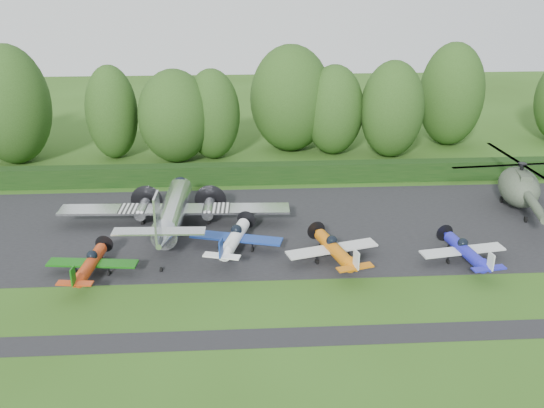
{
  "coord_description": "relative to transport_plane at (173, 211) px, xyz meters",
  "views": [
    {
      "loc": [
        -1.14,
        -36.92,
        21.85
      ],
      "look_at": [
        1.56,
        9.29,
        2.5
      ],
      "focal_mm": 40.0,
      "sensor_mm": 36.0,
      "label": 1
    }
  ],
  "objects": [
    {
      "name": "transport_plane",
      "position": [
        0.0,
        0.0,
        0.0
      ],
      "size": [
        19.64,
        15.06,
        6.29
      ],
      "rotation": [
        0.0,
        0.0,
        0.04
      ],
      "color": "silver",
      "rests_on": "ground"
    },
    {
      "name": "ground",
      "position": [
        6.72,
        -9.98,
        -1.76
      ],
      "size": [
        160.0,
        160.0,
        0.0
      ],
      "primitive_type": "plane",
      "color": "#2A4A14",
      "rests_on": "ground"
    },
    {
      "name": "light_plane_blue",
      "position": [
        22.49,
        -7.28,
        -0.7
      ],
      "size": [
        6.62,
        6.96,
        2.54
      ],
      "rotation": [
        0.0,
        0.0,
        -0.16
      ],
      "color": "#1C1DAC",
      "rests_on": "ground"
    },
    {
      "name": "tree_2",
      "position": [
        31.07,
        23.12,
        4.37
      ],
      "size": [
        7.63,
        7.63,
        12.28
      ],
      "color": "black",
      "rests_on": "ground"
    },
    {
      "name": "tree_10",
      "position": [
        -1.3,
        18.57,
        3.39
      ],
      "size": [
        8.03,
        8.03,
        10.3
      ],
      "color": "black",
      "rests_on": "ground"
    },
    {
      "name": "tree_0",
      "position": [
        16.58,
        20.34,
        3.39
      ],
      "size": [
        6.74,
        6.74,
        10.31
      ],
      "color": "black",
      "rests_on": "ground"
    },
    {
      "name": "tree_1",
      "position": [
        11.75,
        22.02,
        4.4
      ],
      "size": [
        9.34,
        9.34,
        12.32
      ],
      "color": "black",
      "rests_on": "ground"
    },
    {
      "name": "tree_7",
      "position": [
        -8.41,
        20.18,
        3.5
      ],
      "size": [
        5.74,
        5.74,
        10.55
      ],
      "color": "black",
      "rests_on": "ground"
    },
    {
      "name": "light_plane_white",
      "position": [
        5.13,
        -4.29,
        -0.59
      ],
      "size": [
        7.31,
        7.69,
        2.81
      ],
      "rotation": [
        0.0,
        0.0,
        0.27
      ],
      "color": "white",
      "rests_on": "ground"
    },
    {
      "name": "helicopter",
      "position": [
        31.1,
        3.18,
        0.53
      ],
      "size": [
        13.22,
        15.48,
        4.26
      ],
      "rotation": [
        0.0,
        0.0,
        0.18
      ],
      "color": "#394434",
      "rests_on": "ground"
    },
    {
      "name": "tree_3",
      "position": [
        2.77,
        19.41,
        3.31
      ],
      "size": [
        6.21,
        6.21,
        10.16
      ],
      "color": "black",
      "rests_on": "ground"
    },
    {
      "name": "tree_8",
      "position": [
        -18.89,
        19.01,
        4.77
      ],
      "size": [
        8.5,
        8.5,
        13.06
      ],
      "color": "black",
      "rests_on": "ground"
    },
    {
      "name": "light_plane_orange",
      "position": [
        12.68,
        -6.58,
        -0.61
      ],
      "size": [
        7.16,
        7.53,
        2.75
      ],
      "rotation": [
        0.0,
        0.0,
        -0.27
      ],
      "color": "#BF620B",
      "rests_on": "ground"
    },
    {
      "name": "hedgerow",
      "position": [
        6.72,
        11.02,
        -1.76
      ],
      "size": [
        90.0,
        1.6,
        2.0
      ],
      "primitive_type": "cube",
      "color": "black",
      "rests_on": "ground"
    },
    {
      "name": "tree_5",
      "position": [
        22.95,
        18.94,
        3.71
      ],
      "size": [
        7.11,
        7.11,
        10.95
      ],
      "color": "black",
      "rests_on": "ground"
    },
    {
      "name": "taxiway_verge",
      "position": [
        6.72,
        -15.98,
        -1.75
      ],
      "size": [
        70.0,
        2.0,
        0.0
      ],
      "primitive_type": "cube",
      "color": "black",
      "rests_on": "ground"
    },
    {
      "name": "apron",
      "position": [
        6.72,
        0.02,
        -1.75
      ],
      "size": [
        70.0,
        18.0,
        0.01
      ],
      "primitive_type": "cube",
      "color": "black",
      "rests_on": "ground"
    },
    {
      "name": "light_plane_red",
      "position": [
        -5.26,
        -7.65,
        -0.71
      ],
      "size": [
        6.55,
        6.88,
        2.52
      ],
      "rotation": [
        0.0,
        0.0,
        0.11
      ],
      "color": "#AC340F",
      "rests_on": "ground"
    }
  ]
}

